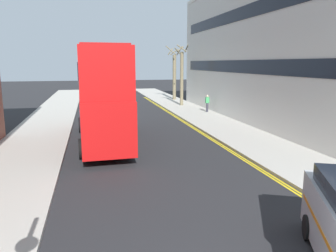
{
  "coord_description": "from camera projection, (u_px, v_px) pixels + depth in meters",
  "views": [
    {
      "loc": [
        -3.01,
        -4.01,
        4.76
      ],
      "look_at": [
        0.5,
        11.0,
        1.8
      ],
      "focal_mm": 35.19,
      "sensor_mm": 36.0,
      "label": 1
    }
  ],
  "objects": [
    {
      "name": "kerb_line_inner",
      "position": [
        217.0,
        144.0,
        19.74
      ],
      "size": [
        0.1,
        56.0,
        0.01
      ],
      "primitive_type": "cube",
      "color": "yellow",
      "rests_on": "ground"
    },
    {
      "name": "sidewalk_left",
      "position": [
        32.0,
        144.0,
        19.24
      ],
      "size": [
        4.0,
        80.0,
        0.14
      ],
      "primitive_type": "cube",
      "color": "#ADA89E",
      "rests_on": "ground"
    },
    {
      "name": "pedestrian_far",
      "position": [
        207.0,
        103.0,
        31.5
      ],
      "size": [
        0.34,
        0.22,
        1.62
      ],
      "color": "#2D2D38",
      "rests_on": "sidewalk_right"
    },
    {
      "name": "street_tree_mid",
      "position": [
        174.0,
        75.0,
        41.92
      ],
      "size": [
        2.07,
        2.04,
        6.75
      ],
      "color": "#6B6047",
      "rests_on": "sidewalk_right"
    },
    {
      "name": "townhouse_terrace_right",
      "position": [
        291.0,
        49.0,
        27.58
      ],
      "size": [
        10.08,
        28.0,
        11.8
      ],
      "color": "silver",
      "rests_on": "ground"
    },
    {
      "name": "sidewalk_right",
      "position": [
        238.0,
        134.0,
        22.14
      ],
      "size": [
        4.0,
        80.0,
        0.14
      ],
      "primitive_type": "cube",
      "color": "#ADA89E",
      "rests_on": "ground"
    },
    {
      "name": "kerb_line_outer",
      "position": [
        220.0,
        143.0,
        19.77
      ],
      "size": [
        0.1,
        56.0,
        0.01
      ],
      "primitive_type": "cube",
      "color": "yellow",
      "rests_on": "ground"
    },
    {
      "name": "street_tree_near",
      "position": [
        182.0,
        77.0,
        36.1
      ],
      "size": [
        1.29,
        1.28,
        6.57
      ],
      "color": "#6B6047",
      "rests_on": "sidewalk_right"
    },
    {
      "name": "double_decker_bus_away",
      "position": [
        101.0,
        93.0,
        19.54
      ],
      "size": [
        3.04,
        10.88,
        5.64
      ],
      "color": "#B20F0F",
      "rests_on": "ground"
    }
  ]
}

